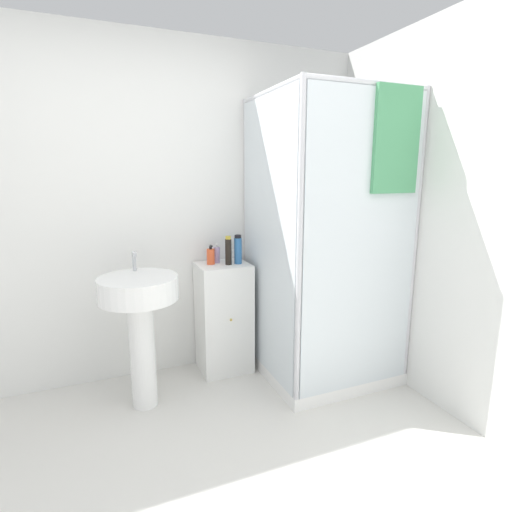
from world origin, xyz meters
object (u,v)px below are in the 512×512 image
(soap_dispenser, at_px, (211,256))
(shampoo_bottle_tall_black, at_px, (228,251))
(shampoo_bottle_blue, at_px, (238,250))
(lotion_bottle_white, at_px, (217,255))
(sink, at_px, (140,312))

(soap_dispenser, height_order, shampoo_bottle_tall_black, shampoo_bottle_tall_black)
(shampoo_bottle_blue, distance_m, lotion_bottle_white, 0.18)
(shampoo_bottle_tall_black, distance_m, shampoo_bottle_blue, 0.08)
(sink, height_order, soap_dispenser, sink)
(sink, bearing_deg, soap_dispenser, 28.50)
(sink, xyz_separation_m, shampoo_bottle_blue, (0.77, 0.25, 0.31))
(soap_dispenser, xyz_separation_m, lotion_bottle_white, (0.06, 0.04, 0.00))
(shampoo_bottle_tall_black, bearing_deg, soap_dispenser, 152.73)
(shampoo_bottle_tall_black, xyz_separation_m, shampoo_bottle_blue, (0.08, 0.00, 0.00))
(shampoo_bottle_tall_black, bearing_deg, lotion_bottle_white, 122.44)
(shampoo_bottle_blue, height_order, lotion_bottle_white, shampoo_bottle_blue)
(shampoo_bottle_tall_black, relative_size, shampoo_bottle_blue, 0.98)
(sink, distance_m, shampoo_bottle_tall_black, 0.79)
(shampoo_bottle_tall_black, bearing_deg, shampoo_bottle_blue, 3.16)
(soap_dispenser, relative_size, shampoo_bottle_tall_black, 0.68)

